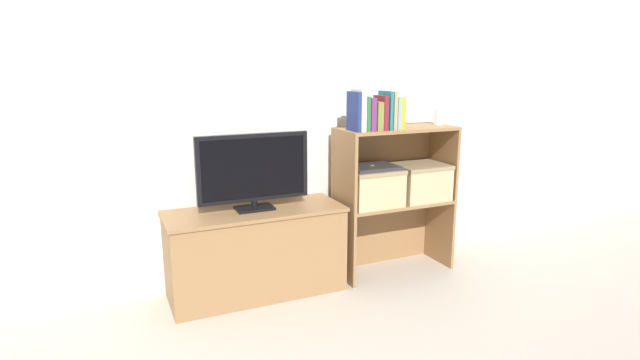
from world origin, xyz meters
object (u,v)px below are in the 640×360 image
object	(u,v)px
book_skyblue	(393,114)
book_mustard	(397,113)
tv_stand	(256,251)
book_ivory	(359,110)
book_maroon	(381,113)
book_olive	(375,116)
book_tan	(390,110)
laptop	(372,167)
book_forest	(364,114)
book_plum	(368,114)
tv	(253,170)
book_navy	(354,112)
storage_basket_right	(419,180)
book_teal	(385,110)
baby_monitor	(439,117)
storage_basket_left	(372,185)

from	to	relation	value
book_skyblue	book_mustard	bearing A→B (deg)	0.00
tv_stand	book_ivory	xyz separation A→B (m)	(0.63, -0.09, 0.83)
book_ivory	book_maroon	world-z (taller)	book_ivory
book_olive	book_tan	bearing A→B (deg)	0.00
book_maroon	laptop	size ratio (longest dim) A/B	0.66
book_forest	book_tan	world-z (taller)	book_tan
book_ivory	book_plum	xyz separation A→B (m)	(0.07, -0.00, -0.03)
tv	book_skyblue	xyz separation A→B (m)	(0.87, -0.09, 0.30)
book_olive	book_navy	bearing A→B (deg)	180.00
book_navy	book_forest	distance (m)	0.07
tv_stand	laptop	world-z (taller)	laptop
book_forest	book_plum	xyz separation A→B (m)	(0.03, 0.00, -0.00)
tv	book_skyblue	size ratio (longest dim) A/B	3.48
tv_stand	book_tan	world-z (taller)	book_tan
book_forest	book_skyblue	distance (m)	0.21
book_skyblue	storage_basket_right	size ratio (longest dim) A/B	0.55
book_plum	book_maroon	bearing A→B (deg)	0.00
book_teal	book_skyblue	size ratio (longest dim) A/B	1.23
book_navy	tv_stand	bearing A→B (deg)	171.06
book_maroon	storage_basket_right	distance (m)	0.58
tv	book_olive	bearing A→B (deg)	-7.13
book_plum	book_tan	world-z (taller)	book_tan
book_skyblue	storage_basket_right	distance (m)	0.52
book_forest	book_teal	size ratio (longest dim) A/B	0.88
tv_stand	book_tan	bearing A→B (deg)	-6.35
book_tan	book_mustard	distance (m)	0.06
tv	book_mustard	xyz separation A→B (m)	(0.91, -0.09, 0.30)
book_teal	book_navy	bearing A→B (deg)	180.00
book_teal	book_skyblue	distance (m)	0.06
tv	book_teal	xyz separation A→B (m)	(0.82, -0.09, 0.32)
book_forest	book_maroon	xyz separation A→B (m)	(0.12, 0.00, 0.00)
book_maroon	tv_stand	bearing A→B (deg)	173.15
book_skyblue	book_ivory	bearing A→B (deg)	180.00
book_ivory	storage_basket_right	distance (m)	0.69
book_teal	laptop	distance (m)	0.37
tv	baby_monitor	world-z (taller)	baby_monitor
tv_stand	book_tan	size ratio (longest dim) A/B	4.49
book_navy	book_tan	bearing A→B (deg)	0.00
tv_stand	book_navy	world-z (taller)	book_navy
book_mustard	book_skyblue	bearing A→B (deg)	180.00
book_skyblue	laptop	size ratio (longest dim) A/B	0.61
laptop	storage_basket_left	bearing A→B (deg)	0.00
tv	book_olive	xyz separation A→B (m)	(0.74, -0.09, 0.29)
book_teal	book_tan	world-z (taller)	same
tv	book_forest	xyz separation A→B (m)	(0.67, -0.09, 0.31)
book_olive	book_maroon	size ratio (longest dim) A/B	0.83
book_navy	book_plum	distance (m)	0.10
storage_basket_left	laptop	xyz separation A→B (m)	(0.00, 0.00, 0.12)
tv	book_ivory	bearing A→B (deg)	-8.36
book_olive	book_teal	bearing A→B (deg)	0.00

